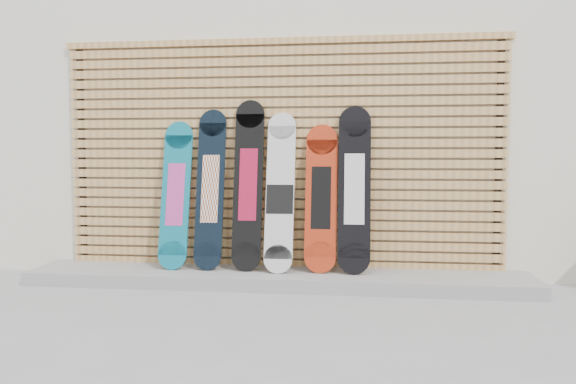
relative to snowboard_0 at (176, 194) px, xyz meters
name	(u,v)px	position (x,y,z in m)	size (l,w,h in m)	color
ground	(283,305)	(1.13, -0.78, -0.82)	(80.00, 80.00, 0.00)	#959598
building	(352,110)	(1.63, 2.72, 0.98)	(12.00, 5.00, 3.60)	silver
concrete_step	(276,278)	(0.98, -0.10, -0.76)	(4.60, 0.70, 0.12)	gray
slat_wall	(281,153)	(0.98, 0.19, 0.39)	(4.26, 0.08, 2.29)	tan
snowboard_0	(176,194)	(0.00, 0.00, 0.00)	(0.27, 0.33, 1.40)	#0E6F87
snowboard_1	(210,189)	(0.34, 0.01, 0.06)	(0.26, 0.32, 1.51)	black
snowboard_2	(248,184)	(0.70, 0.01, 0.10)	(0.27, 0.32, 1.59)	black
snowboard_3	(280,193)	(1.01, -0.02, 0.03)	(0.26, 0.37, 1.47)	silver
snowboard_4	(321,198)	(1.38, 0.01, -0.02)	(0.29, 0.31, 1.36)	#B42E13
snowboard_5	(354,189)	(1.69, 0.00, 0.07)	(0.30, 0.34, 1.53)	black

